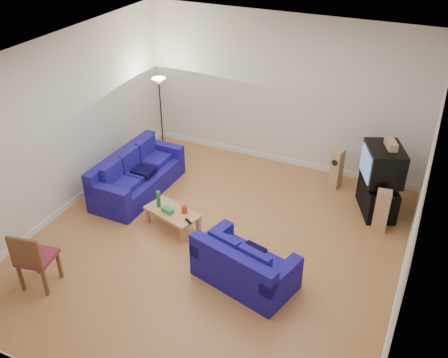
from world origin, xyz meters
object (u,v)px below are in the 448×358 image
at_px(sofa_three_seat, 136,178).
at_px(television, 383,164).
at_px(sofa_loveseat, 243,268).
at_px(coffee_table, 172,214).
at_px(tv_stand, 377,197).

xyz_separation_m(sofa_three_seat, television, (4.43, 1.27, 0.70)).
bearing_deg(sofa_three_seat, sofa_loveseat, 63.34).
distance_m(sofa_three_seat, coffee_table, 1.48).
bearing_deg(sofa_loveseat, sofa_three_seat, 167.32).
relative_size(sofa_three_seat, coffee_table, 1.95).
bearing_deg(coffee_table, sofa_three_seat, 148.66).
bearing_deg(coffee_table, television, 32.84).
xyz_separation_m(sofa_loveseat, coffee_table, (-1.67, 0.77, 0.02)).
xyz_separation_m(sofa_three_seat, coffee_table, (1.26, -0.77, 0.00)).
height_order(tv_stand, television, television).
bearing_deg(television, coffee_table, -80.26).
relative_size(sofa_loveseat, television, 1.69).
relative_size(tv_stand, television, 0.96).
distance_m(sofa_three_seat, television, 4.66).
bearing_deg(sofa_three_seat, television, 107.08).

